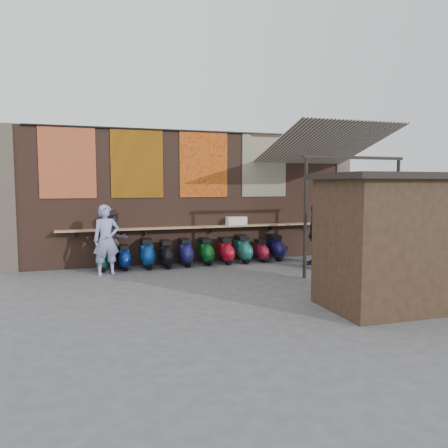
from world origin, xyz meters
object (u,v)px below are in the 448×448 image
at_px(shopper_navy, 316,234).
at_px(market_stall, 387,244).
at_px(diner_left, 106,240).
at_px(shelf_box, 236,221).
at_px(scooter_stool_2, 147,254).
at_px(scooter_stool_6, 225,251).
at_px(scooter_stool_9, 275,247).
at_px(scooter_stool_0, 102,257).
at_px(diner_right, 115,240).
at_px(scooter_stool_7, 242,249).
at_px(shopper_tan, 321,242).
at_px(scooter_stool_8, 261,251).
at_px(scooter_stool_5, 206,251).
at_px(scooter_stool_4, 185,252).
at_px(scooter_stool_3, 166,254).
at_px(shopper_grey, 383,237).
at_px(scooter_stool_1, 124,257).

height_order(shopper_navy, market_stall, market_stall).
distance_m(diner_left, market_stall, 6.97).
xyz_separation_m(shelf_box, scooter_stool_2, (-2.82, -0.27, -0.84)).
bearing_deg(market_stall, scooter_stool_6, 105.88).
xyz_separation_m(scooter_stool_2, scooter_stool_9, (4.03, 0.02, -0.01)).
xyz_separation_m(scooter_stool_0, diner_right, (0.36, -0.02, 0.47)).
xyz_separation_m(scooter_stool_7, shopper_tan, (1.74, -1.69, 0.34)).
bearing_deg(scooter_stool_8, scooter_stool_5, 177.52).
distance_m(scooter_stool_4, shopper_navy, 3.91).
bearing_deg(scooter_stool_4, scooter_stool_0, -179.83).
height_order(scooter_stool_3, scooter_stool_7, scooter_stool_7).
xyz_separation_m(scooter_stool_3, diner_right, (-1.43, 0.05, 0.45)).
xyz_separation_m(shelf_box, diner_right, (-3.70, -0.30, -0.42)).
height_order(scooter_stool_2, scooter_stool_4, scooter_stool_2).
relative_size(shelf_box, scooter_stool_2, 0.71).
distance_m(scooter_stool_6, scooter_stool_8, 1.16).
height_order(scooter_stool_3, scooter_stool_6, scooter_stool_6).
distance_m(scooter_stool_8, shopper_navy, 1.77).
distance_m(shopper_navy, shopper_tan, 0.72).
xyz_separation_m(scooter_stool_7, shopper_grey, (3.32, -2.28, 0.50)).
height_order(diner_right, shopper_navy, shopper_navy).
height_order(scooter_stool_9, diner_left, diner_left).
xyz_separation_m(scooter_stool_2, shopper_grey, (6.23, -2.32, 0.50)).
bearing_deg(scooter_stool_9, scooter_stool_0, -179.74).
bearing_deg(shopper_tan, diner_right, 119.04).
distance_m(scooter_stool_3, scooter_stool_8, 2.97).
height_order(scooter_stool_9, diner_right, diner_right).
distance_m(scooter_stool_2, scooter_stool_4, 1.13).
bearing_deg(market_stall, diner_left, 136.32).
distance_m(diner_left, shopper_tan, 5.90).
xyz_separation_m(shopper_grey, shopper_tan, (-1.58, 0.60, -0.16)).
relative_size(scooter_stool_0, scooter_stool_8, 1.10).
height_order(diner_left, shopper_tan, diner_left).
bearing_deg(scooter_stool_8, scooter_stool_4, 178.46).
relative_size(scooter_stool_6, scooter_stool_7, 0.94).
distance_m(shelf_box, market_stall, 5.87).
xyz_separation_m(scooter_stool_3, diner_left, (-1.69, -0.55, 0.54)).
bearing_deg(shopper_grey, scooter_stool_7, 1.60).
relative_size(shelf_box, scooter_stool_7, 0.71).
height_order(scooter_stool_3, diner_left, diner_left).
xyz_separation_m(scooter_stool_4, scooter_stool_5, (0.62, 0.01, -0.00)).
bearing_deg(scooter_stool_2, scooter_stool_6, -1.30).
distance_m(scooter_stool_7, diner_left, 4.13).
xyz_separation_m(diner_right, market_stall, (4.70, -5.49, 0.40)).
relative_size(scooter_stool_5, scooter_stool_6, 1.00).
distance_m(scooter_stool_3, market_stall, 6.40).
relative_size(scooter_stool_1, diner_left, 0.39).
xyz_separation_m(scooter_stool_4, diner_right, (-2.01, -0.03, 0.45)).
bearing_deg(scooter_stool_9, scooter_stool_4, -179.66).
xyz_separation_m(scooter_stool_0, scooter_stool_7, (4.16, -0.03, 0.04)).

